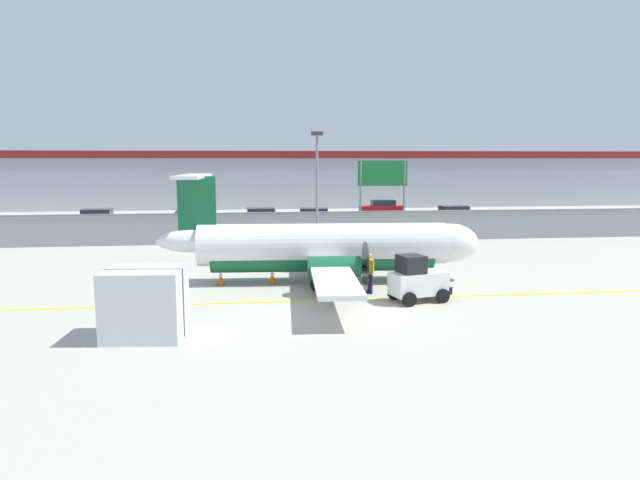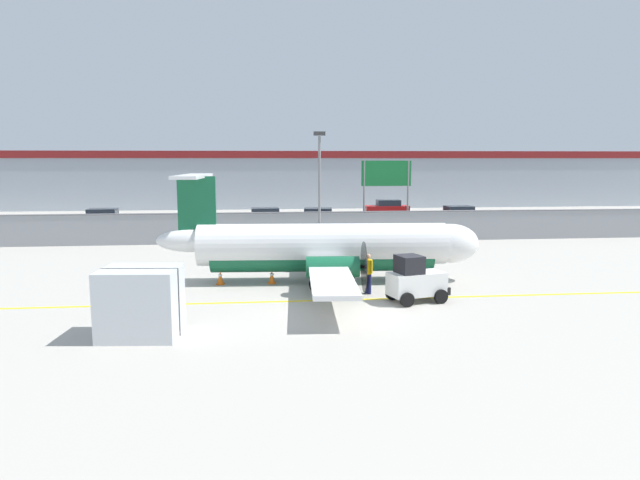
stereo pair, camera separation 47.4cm
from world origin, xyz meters
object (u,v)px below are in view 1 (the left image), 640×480
at_px(parked_car_0, 99,219).
at_px(highway_sign, 383,180).
at_px(ground_crew_worker, 369,271).
at_px(apron_light_pole, 317,180).
at_px(parked_car_1, 189,221).
at_px(traffic_cone_near_left, 272,277).
at_px(traffic_cone_near_right, 221,278).
at_px(parked_car_2, 262,218).
at_px(cargo_container, 145,303).
at_px(traffic_cone_far_left, 423,279).
at_px(parked_car_4, 382,208).
at_px(traffic_cone_far_right, 426,265).
at_px(parked_car_3, 312,218).
at_px(parked_car_5, 455,215).
at_px(baggage_tug, 417,280).
at_px(commuter_airplane, 328,247).

height_order(parked_car_0, highway_sign, highway_sign).
xyz_separation_m(ground_crew_worker, apron_light_pole, (-0.80, 12.01, 3.35)).
bearing_deg(parked_car_1, traffic_cone_near_left, 104.94).
height_order(traffic_cone_near_right, parked_car_2, parked_car_2).
distance_m(cargo_container, parked_car_0, 29.86).
bearing_deg(apron_light_pole, traffic_cone_far_left, -72.32).
xyz_separation_m(cargo_container, parked_car_4, (16.03, 35.89, -0.21)).
relative_size(traffic_cone_near_left, traffic_cone_far_left, 1.00).
height_order(traffic_cone_far_right, apron_light_pole, apron_light_pole).
bearing_deg(parked_car_4, ground_crew_worker, 77.38).
bearing_deg(ground_crew_worker, traffic_cone_near_right, -50.26).
bearing_deg(traffic_cone_far_right, parked_car_1, 128.45).
relative_size(parked_car_3, parked_car_4, 1.03).
height_order(parked_car_5, highway_sign, highway_sign).
bearing_deg(highway_sign, traffic_cone_far_right, -93.17).
bearing_deg(apron_light_pole, parked_car_4, 65.68).
distance_m(ground_crew_worker, traffic_cone_near_left, 4.68).
bearing_deg(parked_car_2, baggage_tug, -80.07).
bearing_deg(parked_car_2, traffic_cone_near_left, -92.88).
height_order(ground_crew_worker, parked_car_1, same).
bearing_deg(cargo_container, traffic_cone_near_right, 79.88).
bearing_deg(parked_car_4, commuter_airplane, 73.61).
relative_size(ground_crew_worker, cargo_container, 0.66).
bearing_deg(parked_car_2, parked_car_4, 31.14).
height_order(parked_car_0, parked_car_1, same).
bearing_deg(commuter_airplane, apron_light_pole, 89.82).
xyz_separation_m(commuter_airplane, parked_car_4, (9.14, 28.40, -0.71)).
bearing_deg(traffic_cone_near_left, apron_light_pole, 71.71).
relative_size(parked_car_3, parked_car_5, 1.02).
relative_size(cargo_container, apron_light_pole, 0.35).
bearing_deg(traffic_cone_near_left, traffic_cone_far_left, -11.05).
relative_size(commuter_airplane, traffic_cone_near_right, 25.10).
bearing_deg(parked_car_0, cargo_container, -75.14).
bearing_deg(traffic_cone_far_right, cargo_container, -142.73).
xyz_separation_m(parked_car_1, apron_light_pole, (8.77, -9.10, 3.41)).
relative_size(traffic_cone_near_left, traffic_cone_near_right, 1.00).
bearing_deg(cargo_container, baggage_tug, 23.81).
height_order(commuter_airplane, ground_crew_worker, commuter_airplane).
bearing_deg(parked_car_5, parked_car_0, 176.10).
relative_size(traffic_cone_far_right, parked_car_4, 0.15).
bearing_deg(traffic_cone_near_left, cargo_container, -120.35).
bearing_deg(baggage_tug, parked_car_5, 52.13).
bearing_deg(traffic_cone_near_right, highway_sign, 53.46).
bearing_deg(baggage_tug, parked_car_2, 88.21).
height_order(traffic_cone_far_right, parked_car_1, parked_car_1).
distance_m(traffic_cone_near_right, traffic_cone_far_left, 9.08).
distance_m(traffic_cone_near_left, parked_car_5, 26.41).
relative_size(parked_car_4, parked_car_5, 0.99).
distance_m(parked_car_1, apron_light_pole, 13.09).
bearing_deg(parked_car_2, parked_car_3, -11.94).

